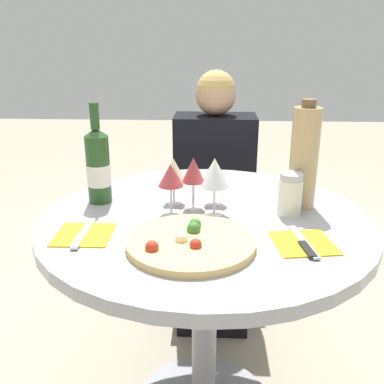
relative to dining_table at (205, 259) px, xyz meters
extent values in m
cylinder|color=gray|center=(0.00, 0.00, -0.24)|extent=(0.08, 0.08, 0.70)
cylinder|color=#9E9EA3|center=(0.00, 0.00, 0.13)|extent=(0.99, 0.99, 0.04)
cylinder|color=slate|center=(0.03, 0.74, -0.61)|extent=(0.36, 0.36, 0.01)
cylinder|color=slate|center=(0.03, 0.74, -0.42)|extent=(0.06, 0.06, 0.39)
cube|color=slate|center=(0.03, 0.74, -0.20)|extent=(0.40, 0.40, 0.03)
cube|color=slate|center=(0.03, 0.93, 0.05)|extent=(0.40, 0.02, 0.48)
cube|color=black|center=(0.03, 0.57, -0.40)|extent=(0.32, 0.34, 0.42)
cube|color=black|center=(0.03, 0.74, 0.07)|extent=(0.37, 0.22, 0.52)
sphere|color=tan|center=(0.03, 0.74, 0.42)|extent=(0.18, 0.18, 0.18)
sphere|color=tan|center=(0.03, 0.74, 0.44)|extent=(0.17, 0.17, 0.17)
cylinder|color=#DBB26B|center=(-0.03, -0.21, 0.16)|extent=(0.33, 0.33, 0.02)
sphere|color=beige|center=(-0.06, -0.22, 0.18)|extent=(0.03, 0.03, 0.03)
sphere|color=#336B28|center=(-0.03, -0.16, 0.18)|extent=(0.04, 0.04, 0.04)
sphere|color=#B22D1E|center=(-0.12, -0.27, 0.18)|extent=(0.03, 0.03, 0.03)
sphere|color=#B22D1E|center=(-0.02, -0.25, 0.18)|extent=(0.03, 0.03, 0.03)
sphere|color=#336B28|center=(-0.03, -0.13, 0.18)|extent=(0.03, 0.03, 0.03)
cylinder|color=#23471E|center=(-0.35, 0.10, 0.26)|extent=(0.08, 0.08, 0.22)
cone|color=#23471E|center=(-0.35, 0.10, 0.38)|extent=(0.08, 0.08, 0.03)
cylinder|color=#23471E|center=(-0.35, 0.10, 0.43)|extent=(0.03, 0.03, 0.08)
cylinder|color=silver|center=(-0.35, 0.10, 0.24)|extent=(0.08, 0.08, 0.07)
cylinder|color=tan|center=(0.30, 0.09, 0.31)|extent=(0.09, 0.09, 0.31)
cylinder|color=brown|center=(0.30, 0.09, 0.47)|extent=(0.04, 0.04, 0.02)
cylinder|color=silver|center=(0.25, 0.02, 0.21)|extent=(0.07, 0.07, 0.11)
cylinder|color=#B2B2B7|center=(0.25, 0.02, 0.27)|extent=(0.07, 0.07, 0.02)
cylinder|color=silver|center=(-0.04, 0.06, 0.15)|extent=(0.06, 0.06, 0.00)
cylinder|color=silver|center=(-0.04, 0.06, 0.19)|extent=(0.01, 0.01, 0.08)
cone|color=#9E383D|center=(-0.04, 0.06, 0.27)|extent=(0.07, 0.07, 0.08)
cylinder|color=silver|center=(-0.11, 0.11, 0.15)|extent=(0.06, 0.06, 0.00)
cylinder|color=silver|center=(-0.11, 0.11, 0.19)|extent=(0.01, 0.01, 0.08)
cone|color=beige|center=(-0.11, 0.11, 0.26)|extent=(0.07, 0.07, 0.07)
cylinder|color=silver|center=(0.03, 0.02, 0.15)|extent=(0.06, 0.06, 0.00)
cylinder|color=silver|center=(0.03, 0.02, 0.19)|extent=(0.01, 0.01, 0.08)
cone|color=silver|center=(0.03, 0.02, 0.28)|extent=(0.08, 0.08, 0.08)
cylinder|color=silver|center=(0.03, 0.11, 0.15)|extent=(0.06, 0.06, 0.00)
cylinder|color=silver|center=(0.03, 0.11, 0.19)|extent=(0.01, 0.01, 0.08)
cone|color=beige|center=(0.03, 0.11, 0.27)|extent=(0.07, 0.07, 0.07)
cylinder|color=silver|center=(-0.11, 0.02, 0.15)|extent=(0.06, 0.06, 0.00)
cylinder|color=silver|center=(-0.11, 0.02, 0.19)|extent=(0.01, 0.01, 0.08)
cone|color=#9E383D|center=(-0.11, 0.02, 0.27)|extent=(0.08, 0.08, 0.07)
cube|color=yellow|center=(-0.33, -0.16, 0.15)|extent=(0.15, 0.15, 0.00)
cube|color=silver|center=(-0.33, -0.16, 0.16)|extent=(0.02, 0.19, 0.00)
cube|color=silver|center=(-0.33, -0.20, 0.16)|extent=(0.02, 0.09, 0.00)
cube|color=yellow|center=(0.26, -0.18, 0.15)|extent=(0.17, 0.17, 0.00)
cube|color=silver|center=(0.26, -0.18, 0.16)|extent=(0.05, 0.19, 0.00)
cube|color=black|center=(0.26, -0.23, 0.16)|extent=(0.03, 0.09, 0.00)
camera|label=1|loc=(0.02, -1.19, 0.65)|focal=40.00mm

